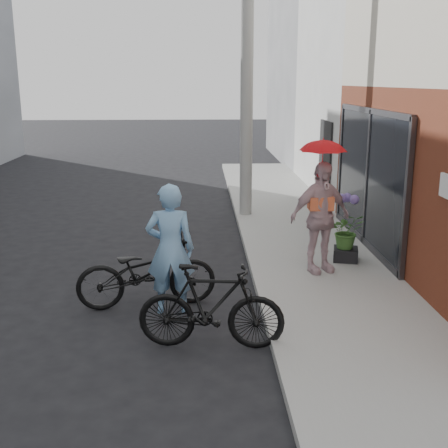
{
  "coord_description": "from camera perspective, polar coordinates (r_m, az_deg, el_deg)",
  "views": [
    {
      "loc": [
        0.06,
        -6.59,
        3.11
      ],
      "look_at": [
        0.4,
        1.24,
        1.1
      ],
      "focal_mm": 45.0,
      "sensor_mm": 36.0,
      "label": 1
    }
  ],
  "objects": [
    {
      "name": "ground",
      "position": [
        7.28,
        -2.76,
        -10.9
      ],
      "size": [
        80.0,
        80.0,
        0.0
      ],
      "primitive_type": "plane",
      "color": "black",
      "rests_on": "ground"
    },
    {
      "name": "sidewalk",
      "position": [
        9.34,
        10.33,
        -4.92
      ],
      "size": [
        2.2,
        24.0,
        0.12
      ],
      "primitive_type": "cube",
      "color": "#999993",
      "rests_on": "ground"
    },
    {
      "name": "curb",
      "position": [
        9.15,
        3.2,
        -5.1
      ],
      "size": [
        0.12,
        24.0,
        0.12
      ],
      "primitive_type": "cube",
      "color": "#9E9E99",
      "rests_on": "ground"
    },
    {
      "name": "east_building_far",
      "position": [
        23.69,
        15.62,
        14.83
      ],
      "size": [
        8.0,
        8.0,
        7.0
      ],
      "primitive_type": "cube",
      "color": "gray",
      "rests_on": "ground"
    },
    {
      "name": "utility_pole",
      "position": [
        12.64,
        2.35,
        16.15
      ],
      "size": [
        0.28,
        0.28,
        7.0
      ],
      "primitive_type": "cylinder",
      "color": "#9E9E99",
      "rests_on": "ground"
    },
    {
      "name": "officer",
      "position": [
        7.6,
        -5.48,
        -2.57
      ],
      "size": [
        0.66,
        0.43,
        1.8
      ],
      "primitive_type": "imported",
      "rotation": [
        0.0,
        0.0,
        3.14
      ],
      "color": "#78AAD6",
      "rests_on": "ground"
    },
    {
      "name": "bike_left",
      "position": [
        7.95,
        -7.88,
        -4.84
      ],
      "size": [
        2.03,
        0.99,
        1.02
      ],
      "primitive_type": "imported",
      "rotation": [
        0.0,
        0.0,
        1.74
      ],
      "color": "black",
      "rests_on": "ground"
    },
    {
      "name": "bike_right",
      "position": [
        6.68,
        -1.31,
        -8.4
      ],
      "size": [
        1.78,
        0.67,
        1.04
      ],
      "primitive_type": "imported",
      "rotation": [
        0.0,
        0.0,
        1.47
      ],
      "color": "black",
      "rests_on": "ground"
    },
    {
      "name": "kimono_woman",
      "position": [
        8.99,
        9.73,
        0.66
      ],
      "size": [
        1.13,
        0.76,
        1.78
      ],
      "primitive_type": "imported",
      "rotation": [
        0.0,
        0.0,
        0.34
      ],
      "color": "beige",
      "rests_on": "sidewalk"
    },
    {
      "name": "parasol",
      "position": [
        8.78,
        10.06,
        8.25
      ],
      "size": [
        0.69,
        0.69,
        0.61
      ],
      "primitive_type": "imported",
      "color": "red",
      "rests_on": "kimono_woman"
    },
    {
      "name": "planter",
      "position": [
        9.82,
        12.25,
        -3.02
      ],
      "size": [
        0.49,
        0.49,
        0.21
      ],
      "primitive_type": "cube",
      "rotation": [
        0.0,
        0.0,
        -0.24
      ],
      "color": "black",
      "rests_on": "sidewalk"
    },
    {
      "name": "potted_plant",
      "position": [
        9.71,
        12.37,
        -0.69
      ],
      "size": [
        0.55,
        0.48,
        0.61
      ],
      "primitive_type": "imported",
      "color": "#3D6D2B",
      "rests_on": "planter"
    }
  ]
}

